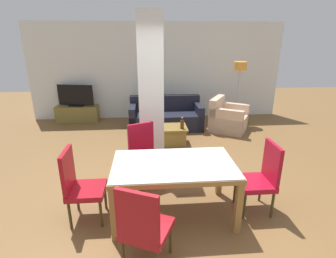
% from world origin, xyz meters
% --- Properties ---
extents(ground_plane, '(18.00, 18.00, 0.00)m').
position_xyz_m(ground_plane, '(0.00, 0.00, 0.00)').
color(ground_plane, brown).
extents(back_wall, '(7.20, 0.09, 2.70)m').
position_xyz_m(back_wall, '(-0.00, 4.67, 1.35)').
color(back_wall, silver).
rests_on(back_wall, ground_plane).
extents(divider_pillar, '(0.44, 0.38, 2.70)m').
position_xyz_m(divider_pillar, '(-0.24, 1.63, 1.35)').
color(divider_pillar, silver).
rests_on(divider_pillar, ground_plane).
extents(dining_table, '(1.57, 0.95, 0.76)m').
position_xyz_m(dining_table, '(0.00, 0.00, 0.60)').
color(dining_table, olive).
rests_on(dining_table, ground_plane).
extents(dining_chair_far_left, '(0.60, 0.60, 0.98)m').
position_xyz_m(dining_chair_far_left, '(-0.39, 0.90, 0.52)').
color(dining_chair_far_left, maroon).
rests_on(dining_chair_far_left, ground_plane).
extents(dining_chair_head_left, '(0.46, 0.46, 0.98)m').
position_xyz_m(dining_chair_head_left, '(-1.21, 0.00, 0.52)').
color(dining_chair_head_left, '#A2111E').
rests_on(dining_chair_head_left, ground_plane).
extents(dining_chair_head_right, '(0.46, 0.46, 0.98)m').
position_xyz_m(dining_chair_head_right, '(1.18, 0.00, 0.52)').
color(dining_chair_head_right, '#A70F26').
rests_on(dining_chair_head_right, ground_plane).
extents(dining_chair_near_left, '(0.61, 0.61, 0.98)m').
position_xyz_m(dining_chair_near_left, '(-0.39, -0.86, 0.52)').
color(dining_chair_near_left, maroon).
rests_on(dining_chair_near_left, ground_plane).
extents(sofa, '(1.87, 0.86, 0.82)m').
position_xyz_m(sofa, '(0.16, 3.61, 0.28)').
color(sofa, black).
rests_on(sofa, ground_plane).
extents(armchair, '(1.16, 1.16, 0.83)m').
position_xyz_m(armchair, '(1.73, 3.30, 0.29)').
color(armchair, beige).
rests_on(armchair, ground_plane).
extents(coffee_table, '(0.61, 0.59, 0.40)m').
position_xyz_m(coffee_table, '(0.25, 2.50, 0.21)').
color(coffee_table, olive).
rests_on(coffee_table, ground_plane).
extents(bottle, '(0.08, 0.08, 0.26)m').
position_xyz_m(bottle, '(0.43, 2.37, 0.50)').
color(bottle, '#4C2D14').
rests_on(bottle, coffee_table).
extents(tv_stand, '(1.16, 0.40, 0.45)m').
position_xyz_m(tv_stand, '(-2.30, 4.39, 0.22)').
color(tv_stand, olive).
rests_on(tv_stand, ground_plane).
extents(tv_screen, '(1.00, 0.28, 0.60)m').
position_xyz_m(tv_screen, '(-2.30, 4.39, 0.74)').
color(tv_screen, black).
rests_on(tv_screen, tv_stand).
extents(floor_lamp, '(0.33, 0.33, 1.67)m').
position_xyz_m(floor_lamp, '(2.18, 3.94, 1.41)').
color(floor_lamp, '#B7B7BC').
rests_on(floor_lamp, ground_plane).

